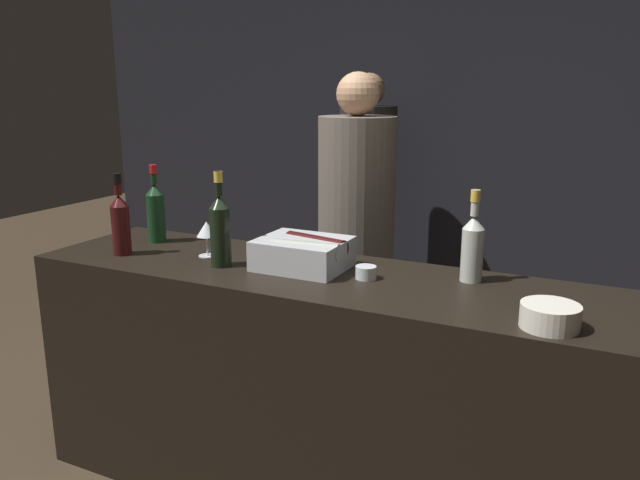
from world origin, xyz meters
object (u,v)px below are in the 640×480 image
object	(u,v)px
ice_bin_with_bottles	(304,252)
candle_votive	(366,272)
bowl_white	(550,315)
red_wine_bottle_black_foil	(120,222)
wine_glass	(207,230)
champagne_bottle	(220,228)
red_wine_bottle_burgundy	(156,211)
person_blond_tee	(356,227)
person_in_hoodie	(367,189)
rose_wine_bottle	(473,245)

from	to	relation	value
ice_bin_with_bottles	candle_votive	xyz separation A→B (m)	(0.26, -0.02, -0.04)
bowl_white	red_wine_bottle_black_foil	bearing A→B (deg)	177.48
wine_glass	champagne_bottle	size ratio (longest dim) A/B	0.40
red_wine_bottle_burgundy	person_blond_tee	size ratio (longest dim) A/B	0.20
bowl_white	red_wine_bottle_burgundy	xyz separation A→B (m)	(-1.71, 0.31, 0.10)
red_wine_bottle_black_foil	person_in_hoodie	xyz separation A→B (m)	(0.29, 2.02, -0.14)
champagne_bottle	rose_wine_bottle	world-z (taller)	champagne_bottle
bowl_white	red_wine_bottle_burgundy	distance (m)	1.75
ice_bin_with_bottles	red_wine_bottle_black_foil	world-z (taller)	red_wine_bottle_black_foil
candle_votive	person_in_hoodie	distance (m)	2.03
rose_wine_bottle	bowl_white	bearing A→B (deg)	-48.48
ice_bin_with_bottles	red_wine_bottle_black_foil	size ratio (longest dim) A/B	0.99
champagne_bottle	red_wine_bottle_burgundy	distance (m)	0.52
champagne_bottle	candle_votive	bearing A→B (deg)	9.20
bowl_white	person_blond_tee	size ratio (longest dim) A/B	0.10
wine_glass	candle_votive	size ratio (longest dim) A/B	1.92
ice_bin_with_bottles	person_in_hoodie	bearing A→B (deg)	104.69
champagne_bottle	rose_wine_bottle	bearing A→B (deg)	14.29
ice_bin_with_bottles	wine_glass	distance (m)	0.44
red_wine_bottle_black_foil	person_in_hoodie	size ratio (longest dim) A/B	0.20
bowl_white	person_in_hoodie	size ratio (longest dim) A/B	0.10
wine_glass	red_wine_bottle_burgundy	bearing A→B (deg)	163.39
champagne_bottle	person_in_hoodie	size ratio (longest dim) A/B	0.22
ice_bin_with_bottles	bowl_white	distance (m)	0.95
rose_wine_bottle	red_wine_bottle_burgundy	world-z (taller)	red_wine_bottle_burgundy
bowl_white	champagne_bottle	world-z (taller)	champagne_bottle
red_wine_bottle_burgundy	person_in_hoodie	distance (m)	1.81
person_in_hoodie	candle_votive	bearing A→B (deg)	-12.72
rose_wine_bottle	person_in_hoodie	bearing A→B (deg)	122.32
champagne_bottle	rose_wine_bottle	size ratio (longest dim) A/B	1.12
ice_bin_with_bottles	rose_wine_bottle	size ratio (longest dim) A/B	1.01
rose_wine_bottle	candle_votive	bearing A→B (deg)	-157.89
candle_votive	rose_wine_bottle	world-z (taller)	rose_wine_bottle
ice_bin_with_bottles	candle_votive	size ratio (longest dim) A/B	4.38
red_wine_bottle_black_foil	champagne_bottle	bearing A→B (deg)	4.79
ice_bin_with_bottles	person_in_hoodie	size ratio (longest dim) A/B	0.20
rose_wine_bottle	person_in_hoodie	distance (m)	2.07
red_wine_bottle_burgundy	champagne_bottle	bearing A→B (deg)	-21.97
candle_votive	person_in_hoodie	size ratio (longest dim) A/B	0.04
red_wine_bottle_burgundy	wine_glass	bearing A→B (deg)	-16.61
wine_glass	rose_wine_bottle	world-z (taller)	rose_wine_bottle
red_wine_bottle_black_foil	wine_glass	bearing A→B (deg)	20.98
red_wine_bottle_burgundy	red_wine_bottle_black_foil	xyz separation A→B (m)	(0.01, -0.24, -0.00)
wine_glass	person_blond_tee	distance (m)	0.88
bowl_white	champagne_bottle	bearing A→B (deg)	174.70
wine_glass	person_blond_tee	xyz separation A→B (m)	(0.32, 0.81, -0.12)
person_in_hoodie	red_wine_bottle_burgundy	bearing A→B (deg)	-44.14
bowl_white	person_blond_tee	xyz separation A→B (m)	(-1.04, 1.01, -0.05)
champagne_bottle	rose_wine_bottle	distance (m)	0.95
person_in_hoodie	champagne_bottle	bearing A→B (deg)	-29.24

